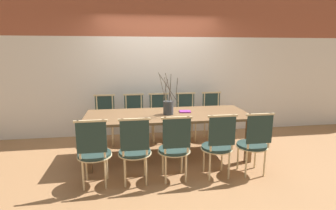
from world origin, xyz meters
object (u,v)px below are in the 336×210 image
at_px(dining_table, 168,119).
at_px(chair_far_center, 160,116).
at_px(book_stack, 185,111).
at_px(vase_centerpiece, 168,107).
at_px(chair_near_center, 175,146).

relative_size(dining_table, chair_far_center, 2.86).
height_order(dining_table, book_stack, book_stack).
xyz_separation_m(vase_centerpiece, book_stack, (0.30, 0.12, -0.11)).
bearing_deg(book_stack, vase_centerpiece, -159.18).
bearing_deg(dining_table, book_stack, 15.42).
bearing_deg(book_stack, chair_far_center, 114.43).
xyz_separation_m(dining_table, chair_far_center, (-0.04, 0.84, -0.17)).
bearing_deg(chair_far_center, chair_near_center, 90.00).
xyz_separation_m(chair_near_center, vase_centerpiece, (0.04, 0.81, 0.37)).
bearing_deg(vase_centerpiece, chair_near_center, -92.77).
relative_size(vase_centerpiece, book_stack, 3.41).
xyz_separation_m(dining_table, chair_near_center, (-0.04, -0.84, -0.17)).
bearing_deg(chair_far_center, vase_centerpiece, 92.57).
xyz_separation_m(dining_table, vase_centerpiece, (0.00, -0.03, 0.20)).
xyz_separation_m(chair_far_center, book_stack, (0.34, -0.76, 0.26)).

